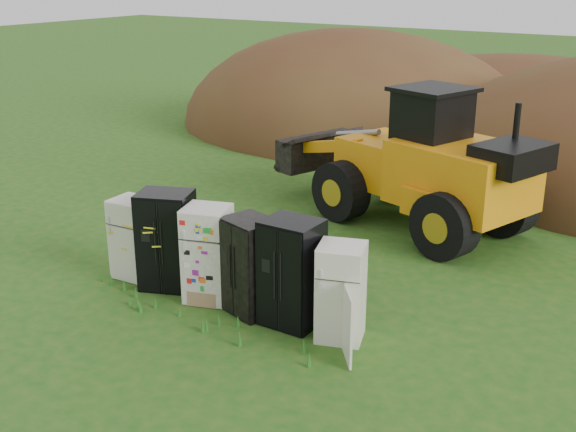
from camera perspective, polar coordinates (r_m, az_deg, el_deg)
name	(u,v)px	position (r m, az deg, el deg)	size (l,w,h in m)	color
ground	(232,305)	(13.80, -4.44, -7.03)	(120.00, 120.00, 0.00)	#1C5416
fridge_leftmost	(133,238)	(15.03, -12.12, -1.70)	(0.74, 0.71, 1.67)	white
fridge_black_side	(167,240)	(14.37, -9.56, -1.89)	(1.02, 0.81, 1.96)	black
fridge_sticker	(208,254)	(13.72, -6.36, -2.99)	(0.83, 0.76, 1.86)	white
fridge_dark_mid	(251,266)	(13.18, -2.97, -3.97)	(0.93, 0.76, 1.81)	black
fridge_black_right	(292,273)	(12.71, 0.29, -4.51)	(0.98, 0.81, 1.95)	black
fridge_open_door	(341,292)	(12.30, 4.20, -6.03)	(0.78, 0.72, 1.71)	white
wheel_loader	(402,153)	(17.94, 8.98, 4.92)	(7.13, 2.89, 3.45)	orange
dirt_mound_left	(352,130)	(28.29, 5.09, 6.75)	(14.28, 10.71, 7.73)	#4E2919
dirt_mound_back	(524,128)	(30.07, 18.12, 6.62)	(17.07, 11.38, 5.62)	#4E2919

